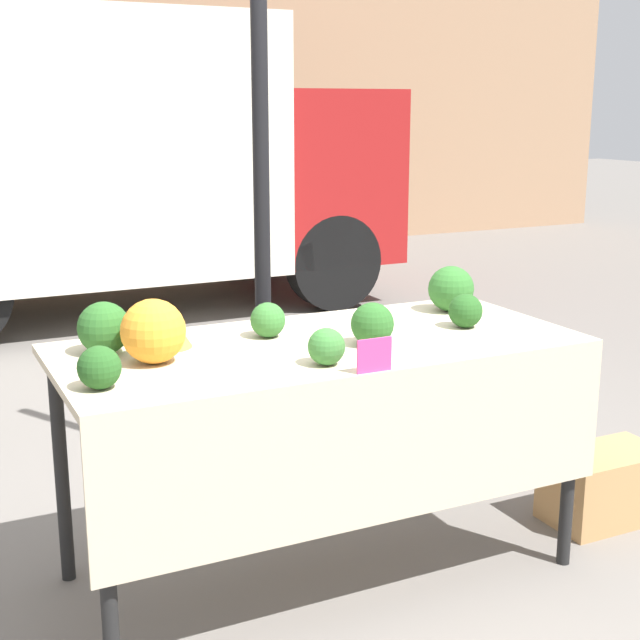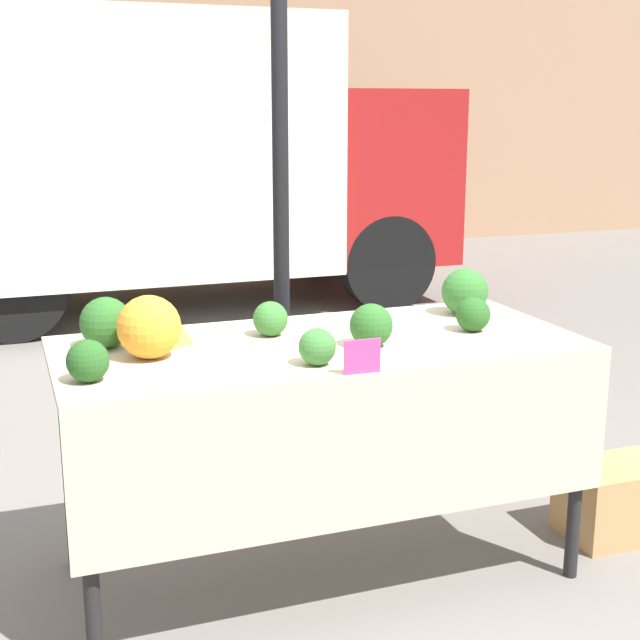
% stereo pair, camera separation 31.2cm
% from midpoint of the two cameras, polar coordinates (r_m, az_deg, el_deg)
% --- Properties ---
extents(ground_plane, '(40.00, 40.00, 0.00)m').
position_cam_midpoint_polar(ground_plane, '(3.48, -2.67, -15.76)').
color(ground_plane, slate).
extents(tent_pole, '(0.07, 0.07, 2.65)m').
position_cam_midpoint_polar(tent_pole, '(3.85, -6.11, 7.88)').
color(tent_pole, black).
rests_on(tent_pole, ground_plane).
extents(parked_truck, '(4.44, 2.09, 2.41)m').
position_cam_midpoint_polar(parked_truck, '(7.75, -14.75, 10.19)').
color(parked_truck, silver).
rests_on(parked_truck, ground_plane).
extents(market_table, '(1.84, 0.83, 0.89)m').
position_cam_midpoint_polar(market_table, '(3.11, -2.33, -3.82)').
color(market_table, beige).
rests_on(market_table, ground_plane).
extents(orange_cauliflower, '(0.21, 0.21, 0.21)m').
position_cam_midpoint_polar(orange_cauliflower, '(2.94, -13.66, -0.73)').
color(orange_cauliflower, orange).
rests_on(orange_cauliflower, market_table).
extents(romanesco_head, '(0.18, 0.18, 0.14)m').
position_cam_midpoint_polar(romanesco_head, '(3.13, -12.65, -0.50)').
color(romanesco_head, '#93B238').
rests_on(romanesco_head, market_table).
extents(broccoli_head_0, '(0.15, 0.15, 0.15)m').
position_cam_midpoint_polar(broccoli_head_0, '(3.08, 0.48, -0.30)').
color(broccoli_head_0, '#285B23').
rests_on(broccoli_head_0, market_table).
extents(broccoli_head_1, '(0.12, 0.12, 0.12)m').
position_cam_midpoint_polar(broccoli_head_1, '(2.85, -2.72, -1.75)').
color(broccoli_head_1, '#387533').
rests_on(broccoli_head_1, market_table).
extents(broccoli_head_2, '(0.13, 0.13, 0.13)m').
position_cam_midpoint_polar(broccoli_head_2, '(3.35, 6.68, 0.56)').
color(broccoli_head_2, '#23511E').
rests_on(broccoli_head_2, market_table).
extents(broccoli_head_3, '(0.19, 0.19, 0.19)m').
position_cam_midpoint_polar(broccoli_head_3, '(3.61, 5.95, 1.97)').
color(broccoli_head_3, '#2D6628').
rests_on(broccoli_head_3, market_table).
extents(broccoli_head_4, '(0.13, 0.13, 0.13)m').
position_cam_midpoint_polar(broccoli_head_4, '(3.21, -6.15, -0.03)').
color(broccoli_head_4, '#336B2D').
rests_on(broccoli_head_4, market_table).
extents(broccoli_head_5, '(0.13, 0.13, 0.13)m').
position_cam_midpoint_polar(broccoli_head_5, '(2.73, -17.17, -2.98)').
color(broccoli_head_5, '#23511E').
rests_on(broccoli_head_5, market_table).
extents(broccoli_head_6, '(0.18, 0.18, 0.18)m').
position_cam_midpoint_polar(broccoli_head_6, '(3.10, -16.50, -0.53)').
color(broccoli_head_6, '#285B23').
rests_on(broccoli_head_6, market_table).
extents(price_sign, '(0.12, 0.01, 0.11)m').
position_cam_midpoint_polar(price_sign, '(2.77, 0.29, -2.32)').
color(price_sign, '#E53D84').
rests_on(price_sign, market_table).
extents(produce_crate, '(0.50, 0.30, 0.30)m').
position_cam_midpoint_polar(produce_crate, '(3.94, 15.59, -10.20)').
color(produce_crate, tan).
rests_on(produce_crate, ground_plane).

